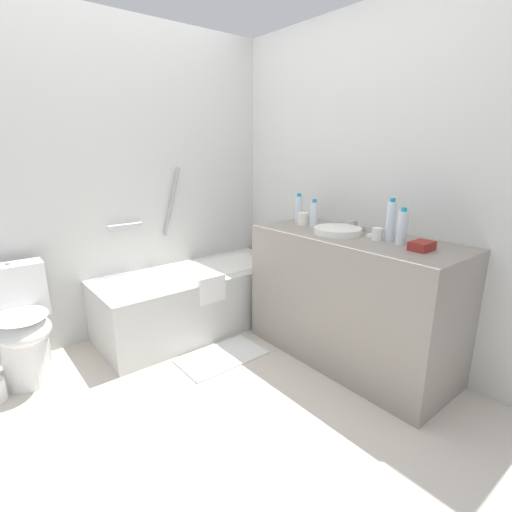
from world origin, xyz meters
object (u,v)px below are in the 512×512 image
Objects in this scene: bathtub at (197,297)px; drinking_glass_1 at (303,219)px; sink_faucet at (355,226)px; water_bottle_1 at (314,214)px; bath_mat at (222,357)px; toilet at (21,327)px; drinking_glass_0 at (377,234)px; soap_dish at (374,235)px; water_bottle_2 at (299,209)px; amenity_basket at (422,246)px; sink_basin at (337,231)px; water_bottle_0 at (391,221)px; water_bottle_3 at (402,227)px.

drinking_glass_1 is (0.57, -0.62, 0.67)m from bathtub.
sink_faucet is 0.76× the size of water_bottle_1.
toilet is at bearing 152.97° from bath_mat.
sink_faucet is 0.39m from drinking_glass_1.
bathtub reaches higher than drinking_glass_0.
drinking_glass_0 is 0.13× the size of bath_mat.
toilet is 2.30m from soap_dish.
water_bottle_2 is 1.05m from amenity_basket.
drinking_glass_1 is 0.99× the size of soap_dish.
bathtub is 1.25m from toilet.
sink_basin is 3.56× the size of drinking_glass_1.
drinking_glass_1 is at bearing 88.92° from drinking_glass_0.
sink_faucet reaches higher than toilet.
toilet is at bearing 178.82° from bathtub.
soap_dish is at bearing -83.37° from water_bottle_1.
amenity_basket is at bearing -91.71° from drinking_glass_1.
drinking_glass_1 is at bearing -6.29° from bath_mat.
water_bottle_2 reaches higher than sink_faucet.
sink_faucet is 0.36m from water_bottle_0.
bath_mat is (-0.76, 0.66, -0.90)m from soap_dish.
water_bottle_1 is 0.91× the size of water_bottle_3.
sink_faucet is 0.69× the size of water_bottle_3.
drinking_glass_0 is 0.10m from soap_dish.
soap_dish is (0.05, 0.21, -0.09)m from water_bottle_3.
sink_basin is 0.44m from water_bottle_3.
bathtub is 6.05× the size of water_bottle_0.
sink_basin is at bearing 117.30° from soap_dish.
water_bottle_0 reaches higher than sink_basin.
drinking_glass_1 is 0.59m from soap_dish.
water_bottle_0 is 0.60m from water_bottle_1.
sink_basin is at bearing 105.15° from water_bottle_0.
sink_basin is 1.21× the size of water_bottle_0.
water_bottle_2 is (-0.09, 0.46, 0.07)m from sink_faucet.
soap_dish is at bearing -84.33° from drinking_glass_1.
amenity_basket is (-0.08, -1.04, -0.08)m from water_bottle_2.
sink_basin is 2.26× the size of amenity_basket.
drinking_glass_1 is (1.82, -0.65, 0.57)m from toilet.
sink_basin reaches higher than soap_dish.
water_bottle_2 is at bearing 77.15° from water_bottle_1.
water_bottle_1 is 0.54m from drinking_glass_0.
water_bottle_3 reaches higher than amenity_basket.
bathtub is at bearing 128.44° from water_bottle_1.
water_bottle_0 is 2.95× the size of drinking_glass_1.
bathtub reaches higher than water_bottle_2.
drinking_glass_1 is at bearing 93.07° from water_bottle_0.
water_bottle_1 is at bearing -102.85° from water_bottle_2.
drinking_glass_0 is at bearing 132.26° from water_bottle_0.
water_bottle_1 reaches higher than drinking_glass_1.
amenity_basket is at bearing -93.05° from drinking_glass_0.
bath_mat is (-0.69, 0.72, -0.92)m from drinking_glass_0.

